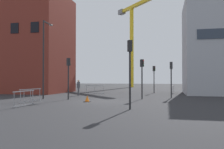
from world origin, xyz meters
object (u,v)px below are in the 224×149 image
traffic_light_crosswalk (171,74)px  traffic_light_median (68,72)px  construction_crane (132,32)px  traffic_cone_by_barrier (87,99)px  streetlamp_tall (45,53)px  traffic_light_far (142,72)px  traffic_light_island (130,63)px  traffic_light_verge (154,75)px  pedestrian_walking (78,86)px

traffic_light_crosswalk → traffic_light_median: traffic_light_median is taller
construction_crane → traffic_cone_by_barrier: bearing=-87.8°
traffic_light_crosswalk → streetlamp_tall: bearing=-163.1°
traffic_light_median → traffic_light_far: bearing=16.7°
traffic_light_island → streetlamp_tall: bearing=145.7°
traffic_light_crosswalk → traffic_light_median: size_ratio=0.94×
streetlamp_tall → traffic_light_verge: 15.53m
streetlamp_tall → traffic_light_verge: (9.76, 11.92, -1.95)m
traffic_light_median → pedestrian_walking: traffic_light_median is taller
construction_crane → traffic_light_verge: 25.75m
traffic_light_crosswalk → traffic_light_island: (-2.65, -9.88, 0.42)m
traffic_light_crosswalk → pedestrian_walking: bearing=173.7°
traffic_light_median → traffic_light_island: 8.96m
streetlamp_tall → pedestrian_walking: size_ratio=4.20×
construction_crane → traffic_light_island: (5.60, -40.93, -10.03)m
traffic_light_crosswalk → traffic_cone_by_barrier: (-6.86, -5.66, -2.19)m
traffic_light_island → traffic_light_far: bearing=90.4°
construction_crane → pedestrian_walking: 32.23m
traffic_light_far → traffic_light_median: bearing=-163.3°
construction_crane → traffic_light_crosswalk: bearing=-75.1°
traffic_light_median → traffic_light_verge: bearing=59.5°
traffic_light_crosswalk → traffic_cone_by_barrier: bearing=-140.5°
pedestrian_walking → construction_crane: bearing=86.3°
streetlamp_tall → traffic_light_island: bearing=-34.3°
construction_crane → streetlamp_tall: bearing=-96.0°
pedestrian_walking → traffic_light_median: bearing=-79.7°
traffic_cone_by_barrier → traffic_light_crosswalk: bearing=39.5°
construction_crane → pedestrian_walking: bearing=-93.7°
traffic_light_verge → pedestrian_walking: 10.92m
construction_crane → traffic_light_crosswalk: construction_crane is taller
traffic_light_crosswalk → pedestrian_walking: 10.36m
construction_crane → pedestrian_walking: size_ratio=10.81×
traffic_light_island → traffic_cone_by_barrier: 6.51m
traffic_light_median → pedestrian_walking: (-0.91, 4.99, -1.53)m
streetlamp_tall → traffic_light_far: streetlamp_tall is taller
traffic_light_crosswalk → construction_crane: bearing=104.9°
streetlamp_tall → traffic_light_island: size_ratio=1.75×
traffic_light_verge → traffic_light_median: bearing=-120.5°
construction_crane → streetlamp_tall: 35.85m
construction_crane → traffic_light_median: 36.42m
traffic_light_island → pedestrian_walking: traffic_light_island is taller
streetlamp_tall → traffic_light_crosswalk: (11.87, 3.61, -1.99)m
traffic_light_far → traffic_light_island: (0.05, -7.99, 0.33)m
traffic_light_island → traffic_light_verge: traffic_light_island is taller
pedestrian_walking → traffic_light_island: bearing=-55.6°
traffic_light_crosswalk → traffic_cone_by_barrier: 9.16m
traffic_light_far → pedestrian_walking: 8.22m
construction_crane → traffic_light_verge: bearing=-74.9°
construction_crane → traffic_light_far: (5.55, -32.94, -10.36)m
traffic_light_crosswalk → pedestrian_walking: traffic_light_crosswalk is taller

